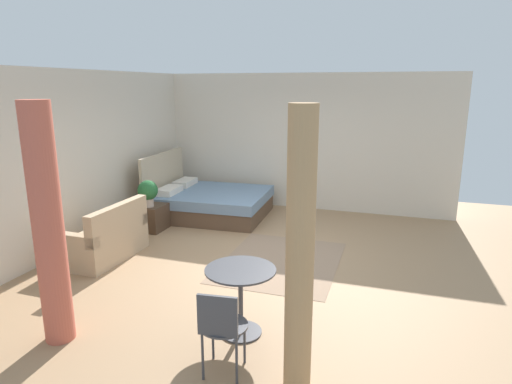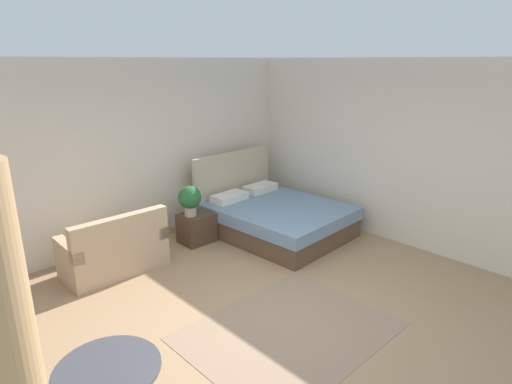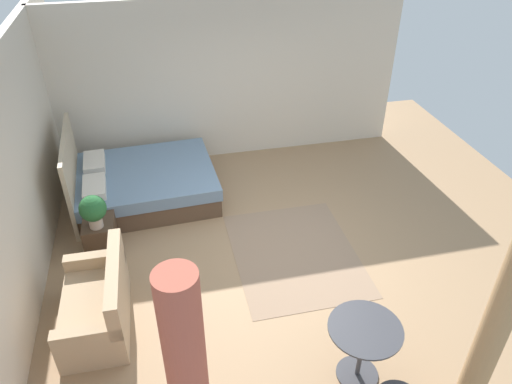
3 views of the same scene
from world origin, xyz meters
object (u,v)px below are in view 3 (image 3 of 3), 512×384
couch (99,305)px  potted_plant (93,210)px  nightstand (101,235)px  bed (141,183)px  balcony_table (363,343)px

couch → potted_plant: bearing=2.3°
nightstand → bed: bearing=-27.0°
nightstand → potted_plant: 0.51m
bed → balcony_table: (-3.84, -2.09, 0.23)m
couch → balcony_table: couch is taller
bed → nightstand: size_ratio=4.34×
bed → potted_plant: (-1.25, 0.59, 0.45)m
bed → balcony_table: size_ratio=3.04×
nightstand → couch: bearing=-178.1°
bed → potted_plant: bed is taller
potted_plant → balcony_table: (-2.59, -2.68, -0.23)m
couch → nightstand: (1.38, 0.05, -0.06)m
potted_plant → balcony_table: size_ratio=0.64×
potted_plant → balcony_table: bearing=-134.0°
nightstand → potted_plant: bearing=176.9°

